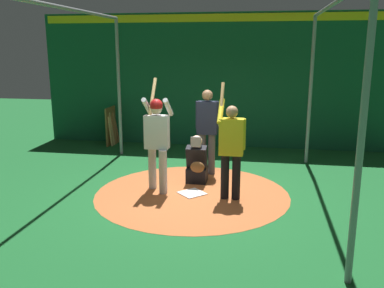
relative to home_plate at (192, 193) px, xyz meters
name	(u,v)px	position (x,y,z in m)	size (l,w,h in m)	color
ground_plane	(192,194)	(0.00, 0.00, -0.01)	(25.70, 25.70, 0.00)	#195B28
dirt_circle	(192,194)	(0.00, 0.00, -0.01)	(3.59, 3.59, 0.01)	#B76033
home_plate	(192,193)	(0.00, 0.00, 0.00)	(0.42, 0.42, 0.01)	white
batter	(157,136)	(-0.07, -0.67, 1.05)	(0.68, 0.49, 2.09)	#BCBCC0
catcher	(197,164)	(-0.68, -0.02, 0.37)	(0.58, 0.40, 0.97)	black
umpire	(207,127)	(-1.30, 0.10, 1.01)	(0.23, 0.49, 1.80)	#4C4C51
visitor	(231,146)	(0.12, 0.71, 0.96)	(0.55, 0.49, 2.05)	black
back_wall	(218,80)	(-4.03, 0.00, 1.78)	(0.22, 9.70, 3.55)	#145133
cage_frame	(192,69)	(0.00, 0.00, 2.28)	(5.29, 4.66, 3.37)	gray
bat_rack	(114,126)	(-3.79, -2.91, 0.48)	(1.06, 0.19, 1.05)	olive
baseball_0	(206,173)	(-1.23, 0.09, 0.03)	(0.07, 0.07, 0.07)	white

